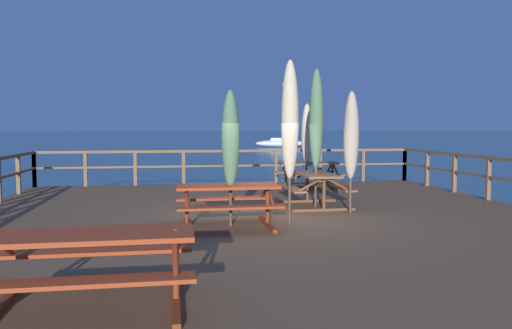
# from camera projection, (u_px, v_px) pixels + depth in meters

# --- Properties ---
(ground_plane) EXTENTS (600.00, 600.00, 0.00)m
(ground_plane) POSITION_uv_depth(u_px,v_px,m) (263.00, 248.00, 9.96)
(ground_plane) COLOR #2D5B6B
(wooden_deck) EXTENTS (12.14, 12.46, 0.62)m
(wooden_deck) POSITION_uv_depth(u_px,v_px,m) (263.00, 233.00, 9.93)
(wooden_deck) COLOR brown
(wooden_deck) RESTS_ON ground
(railing_waterside_far) EXTENTS (11.94, 0.10, 1.09)m
(railing_waterside_far) POSITION_uv_depth(u_px,v_px,m) (230.00, 161.00, 15.84)
(railing_waterside_far) COLOR brown
(railing_waterside_far) RESTS_ON wooden_deck
(picnic_table_front_right) EXTENTS (1.84, 1.41, 0.78)m
(picnic_table_front_right) POSITION_uv_depth(u_px,v_px,m) (228.00, 196.00, 8.99)
(picnic_table_front_right) COLOR #993819
(picnic_table_front_right) RESTS_ON wooden_deck
(picnic_table_back_left) EXTENTS (1.42, 1.68, 0.78)m
(picnic_table_back_left) POSITION_uv_depth(u_px,v_px,m) (315.00, 183.00, 11.30)
(picnic_table_back_left) COLOR brown
(picnic_table_back_left) RESTS_ON wooden_deck
(picnic_table_back_right) EXTENTS (1.81, 1.44, 0.78)m
(picnic_table_back_right) POSITION_uv_depth(u_px,v_px,m) (309.00, 170.00, 14.67)
(picnic_table_back_right) COLOR brown
(picnic_table_back_right) RESTS_ON wooden_deck
(picnic_table_mid_centre) EXTENTS (2.09, 1.41, 0.78)m
(picnic_table_mid_centre) POSITION_uv_depth(u_px,v_px,m) (88.00, 253.00, 4.92)
(picnic_table_mid_centre) COLOR #993819
(picnic_table_mid_centre) RESTS_ON wooden_deck
(patio_umbrella_tall_back_right) EXTENTS (0.32, 0.32, 2.49)m
(patio_umbrella_tall_back_right) POSITION_uv_depth(u_px,v_px,m) (230.00, 140.00, 8.99)
(patio_umbrella_tall_back_right) COLOR #4C3828
(patio_umbrella_tall_back_right) RESTS_ON wooden_deck
(patio_umbrella_short_back) EXTENTS (0.32, 0.32, 3.11)m
(patio_umbrella_short_back) POSITION_uv_depth(u_px,v_px,m) (316.00, 119.00, 11.14)
(patio_umbrella_short_back) COLOR #4C3828
(patio_umbrella_short_back) RESTS_ON wooden_deck
(patio_umbrella_tall_mid_right) EXTENTS (0.32, 0.32, 2.50)m
(patio_umbrella_tall_mid_right) POSITION_uv_depth(u_px,v_px,m) (307.00, 135.00, 14.63)
(patio_umbrella_tall_mid_right) COLOR #4C3828
(patio_umbrella_tall_mid_right) RESTS_ON wooden_deck
(patio_umbrella_tall_mid_left) EXTENTS (0.32, 0.32, 3.03)m
(patio_umbrella_tall_mid_left) POSITION_uv_depth(u_px,v_px,m) (290.00, 121.00, 9.09)
(patio_umbrella_tall_mid_left) COLOR #4C3828
(patio_umbrella_tall_mid_left) RESTS_ON wooden_deck
(patio_umbrella_short_mid) EXTENTS (0.32, 0.32, 2.56)m
(patio_umbrella_short_mid) POSITION_uv_depth(u_px,v_px,m) (351.00, 136.00, 10.36)
(patio_umbrella_short_mid) COLOR #4C3828
(patio_umbrella_short_mid) RESTS_ON wooden_deck
(sailboat_distant) EXTENTS (6.15, 2.36, 7.72)m
(sailboat_distant) POSITION_uv_depth(u_px,v_px,m) (280.00, 143.00, 59.98)
(sailboat_distant) COLOR silver
(sailboat_distant) RESTS_ON ground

